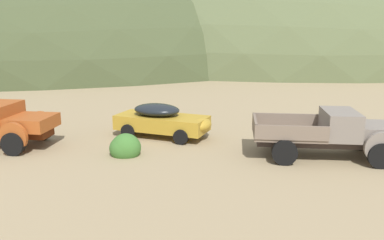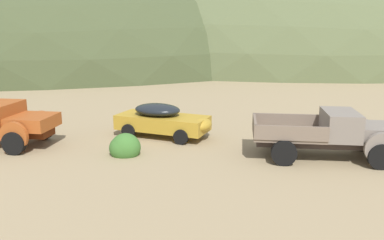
# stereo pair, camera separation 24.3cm
# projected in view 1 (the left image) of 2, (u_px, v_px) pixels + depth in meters

# --- Properties ---
(hill_distant) EXTENTS (105.99, 85.50, 36.93)m
(hill_distant) POSITION_uv_depth(u_px,v_px,m) (20.00, 56.00, 72.33)
(hill_distant) COLOR #424C2D
(hill_distant) RESTS_ON ground
(hill_far_right) EXTENTS (97.89, 86.36, 38.92)m
(hill_far_right) POSITION_uv_depth(u_px,v_px,m) (260.00, 54.00, 79.01)
(hill_far_right) COLOR #56603D
(hill_far_right) RESTS_ON ground
(car_mustard) EXTENTS (4.81, 2.75, 1.57)m
(car_mustard) POSITION_uv_depth(u_px,v_px,m) (164.00, 120.00, 18.56)
(car_mustard) COLOR #B28928
(car_mustard) RESTS_ON ground
(truck_primer_gray) EXTENTS (5.70, 2.60, 1.89)m
(truck_primer_gray) POSITION_uv_depth(u_px,v_px,m) (337.00, 133.00, 15.57)
(truck_primer_gray) COLOR #3D322D
(truck_primer_gray) RESTS_ON ground
(bush_between_trucks) EXTENTS (1.34, 1.33, 1.17)m
(bush_between_trucks) POSITION_uv_depth(u_px,v_px,m) (125.00, 148.00, 16.02)
(bush_between_trucks) COLOR #3D702D
(bush_between_trucks) RESTS_ON ground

